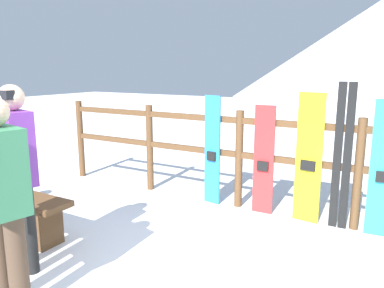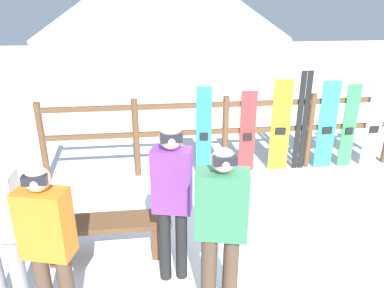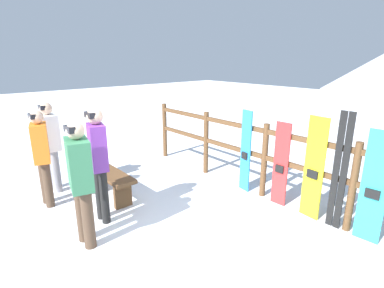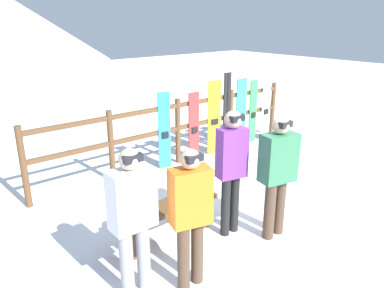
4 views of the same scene
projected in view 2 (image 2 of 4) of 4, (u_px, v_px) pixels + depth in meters
ground_plane at (261, 252)px, 4.35m from camera, size 40.00×40.00×0.00m
fence at (225, 128)px, 6.09m from camera, size 5.89×0.10×1.29m
bench at (104, 230)px, 4.15m from camera, size 1.49×0.36×0.48m
person_plaid_green at (221, 221)px, 3.29m from camera, size 0.50×0.35×1.63m
person_purple at (172, 193)px, 3.60m from camera, size 0.41×0.29×1.69m
person_orange at (48, 239)px, 3.09m from camera, size 0.46×0.33×1.57m
snowboard_blue at (204, 132)px, 6.01m from camera, size 0.24×0.09×1.47m
snowboard_red at (247, 133)px, 6.10m from camera, size 0.26×0.06×1.38m
snowboard_yellow at (280, 126)px, 6.13m from camera, size 0.31×0.08×1.55m
ski_pair_black at (302, 122)px, 6.15m from camera, size 0.19×0.02×1.68m
snowboard_cyan at (327, 126)px, 6.23m from camera, size 0.32×0.07×1.51m
snowboard_green at (349, 127)px, 6.29m from camera, size 0.24×0.07×1.44m
snowboard_white at (374, 125)px, 6.33m from camera, size 0.31×0.09×1.46m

